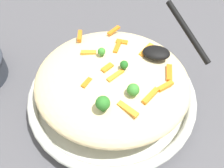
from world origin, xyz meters
name	(u,v)px	position (x,y,z in m)	size (l,w,h in m)	color
ground_plane	(112,103)	(0.00, 0.00, 0.00)	(2.40, 2.40, 0.00)	#4C4C51
serving_bowl	(112,97)	(0.00, 0.00, 0.03)	(0.37, 0.37, 0.05)	silver
pasta_mound	(112,81)	(0.00, 0.00, 0.08)	(0.32, 0.30, 0.08)	beige
carrot_piece_0	(115,76)	(-0.01, 0.02, 0.12)	(0.04, 0.01, 0.01)	orange
carrot_piece_1	(114,30)	(0.02, -0.12, 0.11)	(0.04, 0.01, 0.01)	orange
carrot_piece_2	(169,73)	(-0.11, -0.02, 0.11)	(0.04, 0.01, 0.01)	orange
carrot_piece_3	(107,67)	(0.01, 0.00, 0.12)	(0.03, 0.01, 0.01)	orange
carrot_piece_4	(87,83)	(0.04, 0.04, 0.12)	(0.02, 0.01, 0.01)	orange
carrot_piece_5	(146,50)	(-0.06, -0.07, 0.11)	(0.04, 0.01, 0.01)	orange
carrot_piece_6	(122,42)	(-0.01, -0.09, 0.11)	(0.03, 0.01, 0.01)	orange
carrot_piece_7	(80,36)	(0.09, -0.09, 0.11)	(0.03, 0.01, 0.01)	orange
carrot_piece_8	(128,109)	(-0.04, 0.08, 0.11)	(0.04, 0.01, 0.01)	orange
carrot_piece_9	(117,47)	(0.00, -0.06, 0.12)	(0.04, 0.01, 0.01)	orange
carrot_piece_10	(150,96)	(-0.08, 0.05, 0.11)	(0.04, 0.01, 0.01)	orange
carrot_piece_11	(165,86)	(-0.11, 0.02, 0.11)	(0.03, 0.01, 0.01)	orange
carrot_piece_12	(89,53)	(0.06, -0.04, 0.12)	(0.03, 0.01, 0.01)	orange
broccoli_floret_0	(104,103)	(0.00, 0.09, 0.13)	(0.03, 0.03, 0.03)	#296820
broccoli_floret_1	(102,52)	(0.03, -0.03, 0.13)	(0.02, 0.02, 0.02)	#377928
broccoli_floret_2	(133,90)	(-0.05, 0.05, 0.13)	(0.02, 0.02, 0.03)	#377928
broccoli_floret_3	(124,65)	(-0.02, -0.01, 0.13)	(0.02, 0.02, 0.02)	#205B1C
serving_spoon	(167,45)	(-0.10, -0.07, 0.13)	(0.14, 0.13, 0.07)	black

